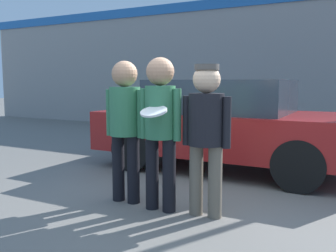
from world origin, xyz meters
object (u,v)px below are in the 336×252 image
Objects in this scene: person_right at (206,126)px; shrub at (126,109)px; parked_car_near at (225,124)px; person_left at (125,118)px; person_middle_with_frisbee at (160,120)px.

person_right is 1.42× the size of shrub.
person_right is 0.39× the size of parked_car_near.
shrub is (-4.42, 6.51, -0.45)m from person_left.
person_left is 0.99× the size of person_middle_with_frisbee.
person_right is (0.52, 0.06, -0.04)m from person_middle_with_frisbee.
person_right reaches higher than parked_car_near.
person_middle_with_frisbee is at bearing -8.27° from person_left.
person_left reaches higher than parked_car_near.
person_left is 2.31m from parked_car_near.
person_right is 2.34m from parked_car_near.
parked_car_near is at bearing 104.39° from person_right.
shrub is at bearing 129.99° from person_right.
person_left is 0.53m from person_middle_with_frisbee.
person_left reaches higher than shrub.
person_middle_with_frisbee reaches higher than person_right.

